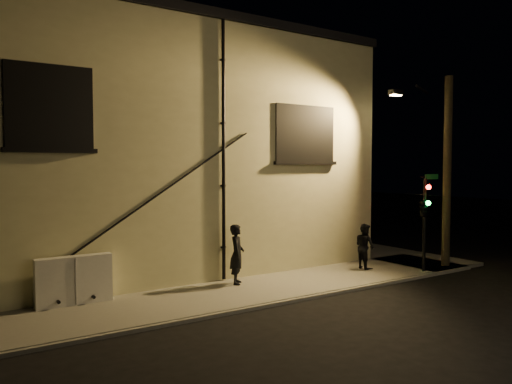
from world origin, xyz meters
TOP-DOWN VIEW (x-y plane):
  - ground at (0.00, 0.00)m, footprint 90.00×90.00m
  - sidewalk at (1.22, 4.39)m, footprint 21.00×16.00m
  - building at (-3.00, 8.99)m, footprint 16.20×12.23m
  - utility_cabinet at (-6.55, 2.70)m, footprint 1.98×0.33m
  - pedestrian_a at (-1.69, 2.29)m, footprint 0.75×0.82m
  - pedestrian_b at (3.40, 1.76)m, footprint 0.73×0.88m
  - traffic_signal at (4.63, 0.19)m, footprint 1.26×2.01m
  - streetlamp_pole at (6.28, 0.59)m, footprint 2.02×1.39m

SIDE VIEW (x-z plane):
  - ground at x=0.00m, z-range 0.00..0.00m
  - sidewalk at x=1.22m, z-range 0.00..0.12m
  - utility_cabinet at x=-6.55m, z-range 0.12..1.42m
  - pedestrian_b at x=3.40m, z-range 0.12..1.75m
  - pedestrian_a at x=-1.69m, z-range 0.12..2.00m
  - traffic_signal at x=4.63m, z-range 0.71..4.13m
  - streetlamp_pole at x=6.28m, z-range 0.22..7.36m
  - building at x=-3.00m, z-range 0.00..8.80m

